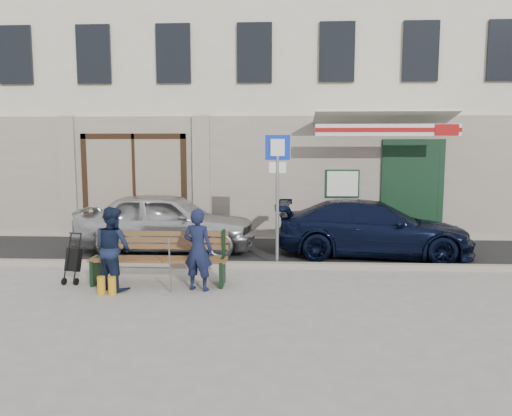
# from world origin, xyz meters

# --- Properties ---
(ground) EXTENTS (80.00, 80.00, 0.00)m
(ground) POSITION_xyz_m (0.00, 0.00, 0.00)
(ground) COLOR #9E9991
(ground) RESTS_ON ground
(asphalt_lane) EXTENTS (60.00, 3.20, 0.01)m
(asphalt_lane) POSITION_xyz_m (0.00, 3.10, 0.01)
(asphalt_lane) COLOR #282828
(asphalt_lane) RESTS_ON ground
(curb) EXTENTS (60.00, 0.18, 0.12)m
(curb) POSITION_xyz_m (0.00, 1.50, 0.06)
(curb) COLOR #9E9384
(curb) RESTS_ON ground
(building) EXTENTS (20.00, 8.27, 10.00)m
(building) POSITION_xyz_m (0.01, 8.45, 4.97)
(building) COLOR beige
(building) RESTS_ON ground
(car_silver) EXTENTS (4.09, 1.67, 1.39)m
(car_silver) POSITION_xyz_m (-1.93, 3.00, 0.70)
(car_silver) COLOR silver
(car_silver) RESTS_ON ground
(car_navy) EXTENTS (4.38, 2.09, 1.23)m
(car_navy) POSITION_xyz_m (2.73, 2.77, 0.62)
(car_navy) COLOR black
(car_navy) RESTS_ON ground
(parking_sign) EXTENTS (0.49, 0.08, 2.64)m
(parking_sign) POSITION_xyz_m (0.63, 1.66, 1.76)
(parking_sign) COLOR gray
(parking_sign) RESTS_ON ground
(bench) EXTENTS (2.40, 1.17, 0.98)m
(bench) POSITION_xyz_m (-1.48, 0.28, 0.46)
(bench) COLOR brown
(bench) RESTS_ON ground
(man) EXTENTS (0.57, 0.45, 1.39)m
(man) POSITION_xyz_m (-0.69, -0.06, 0.69)
(man) COLOR #131835
(man) RESTS_ON ground
(woman) EXTENTS (0.87, 0.82, 1.42)m
(woman) POSITION_xyz_m (-2.14, -0.07, 0.71)
(woman) COLOR #131C35
(woman) RESTS_ON ground
(stroller) EXTENTS (0.30, 0.40, 0.88)m
(stroller) POSITION_xyz_m (-2.99, 0.30, 0.39)
(stroller) COLOR black
(stroller) RESTS_ON ground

